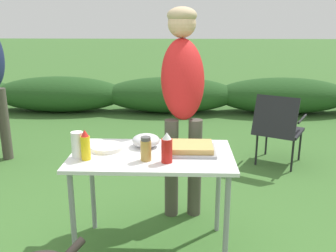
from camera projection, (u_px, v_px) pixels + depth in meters
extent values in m
plane|color=#3D6B2D|center=(153.00, 248.00, 2.75)|extent=(60.00, 60.00, 0.00)
ellipsoid|color=#234C1E|center=(60.00, 94.00, 6.76)|extent=(2.40, 0.90, 0.63)
ellipsoid|color=#234C1E|center=(170.00, 95.00, 6.69)|extent=(2.40, 0.90, 0.63)
ellipsoid|color=#234C1E|center=(283.00, 96.00, 6.62)|extent=(2.40, 0.90, 0.63)
cube|color=white|center=(152.00, 155.00, 2.54)|extent=(1.10, 0.64, 0.02)
cylinder|color=gray|center=(73.00, 223.00, 2.40)|extent=(0.04, 0.04, 0.71)
cylinder|color=gray|center=(226.00, 226.00, 2.37)|extent=(0.04, 0.04, 0.71)
cylinder|color=gray|center=(93.00, 187.00, 2.92)|extent=(0.04, 0.04, 0.71)
cylinder|color=gray|center=(218.00, 189.00, 2.89)|extent=(0.04, 0.04, 0.71)
cube|color=#9E9EA3|center=(190.00, 150.00, 2.58)|extent=(0.36, 0.28, 0.02)
cube|color=tan|center=(190.00, 147.00, 2.57)|extent=(0.31, 0.24, 0.04)
cylinder|color=white|center=(107.00, 148.00, 2.62)|extent=(0.23, 0.23, 0.03)
ellipsoid|color=silver|center=(146.00, 140.00, 2.67)|extent=(0.20, 0.20, 0.09)
cylinder|color=white|center=(78.00, 145.00, 2.45)|extent=(0.08, 0.08, 0.18)
cylinder|color=red|center=(167.00, 151.00, 2.37)|extent=(0.07, 0.07, 0.16)
cone|color=white|center=(167.00, 136.00, 2.34)|extent=(0.06, 0.06, 0.04)
cylinder|color=yellow|center=(86.00, 148.00, 2.42)|extent=(0.06, 0.06, 0.16)
cone|color=red|center=(85.00, 133.00, 2.39)|extent=(0.05, 0.05, 0.04)
cylinder|color=#B2893D|center=(146.00, 150.00, 2.41)|extent=(0.07, 0.07, 0.13)
cylinder|color=#4C4C4C|center=(146.00, 139.00, 2.39)|extent=(0.06, 0.06, 0.02)
cylinder|color=#4C473D|center=(171.00, 169.00, 3.12)|extent=(0.11, 0.11, 0.84)
cylinder|color=#4C473D|center=(195.00, 168.00, 3.13)|extent=(0.11, 0.11, 0.84)
ellipsoid|color=red|center=(183.00, 79.00, 3.04)|extent=(0.39, 0.52, 0.73)
sphere|color=#DBAD89|center=(182.00, 23.00, 3.04)|extent=(0.23, 0.23, 0.23)
ellipsoid|color=tan|center=(182.00, 15.00, 3.03)|extent=(0.24, 0.24, 0.14)
cylinder|color=#4C473D|center=(4.00, 124.00, 4.40)|extent=(0.12, 0.12, 0.86)
cube|color=#232328|center=(280.00, 131.00, 4.29)|extent=(0.62, 0.62, 0.03)
cube|color=#232328|center=(275.00, 117.00, 3.99)|extent=(0.48, 0.36, 0.44)
cylinder|color=black|center=(257.00, 149.00, 4.27)|extent=(0.02, 0.02, 0.38)
cylinder|color=black|center=(292.00, 155.00, 4.08)|extent=(0.02, 0.02, 0.38)
cylinder|color=black|center=(266.00, 140.00, 4.60)|extent=(0.02, 0.02, 0.38)
cylinder|color=black|center=(300.00, 145.00, 4.41)|extent=(0.02, 0.02, 0.38)
cylinder|color=black|center=(261.00, 114.00, 4.35)|extent=(0.22, 0.38, 0.02)
cylinder|color=black|center=(302.00, 119.00, 4.13)|extent=(0.22, 0.38, 0.02)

